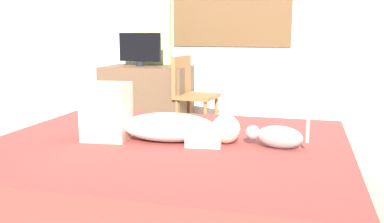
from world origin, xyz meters
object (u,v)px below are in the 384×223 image
at_px(desk, 147,100).
at_px(tv_monitor, 140,49).
at_px(person_lying, 152,122).
at_px(chair_by_desk, 190,91).
at_px(bed, 167,178).
at_px(cup, 182,62).
at_px(cat, 276,136).

bearing_deg(desk, tv_monitor, -180.00).
bearing_deg(person_lying, chair_by_desk, 98.00).
relative_size(bed, desk, 2.40).
relative_size(tv_monitor, chair_by_desk, 0.56).
distance_m(bed, person_lying, 0.36).
height_order(bed, chair_by_desk, chair_by_desk).
distance_m(bed, chair_by_desk, 1.82).
xyz_separation_m(cup, chair_by_desk, (0.13, -0.15, -0.28)).
distance_m(person_lying, chair_by_desk, 1.78).
xyz_separation_m(tv_monitor, cup, (0.46, 0.00, -0.13)).
bearing_deg(cat, person_lying, -178.18).
bearing_deg(cat, bed, -177.80).
bearing_deg(cat, desk, 128.45).
relative_size(cat, desk, 0.39).
xyz_separation_m(bed, cup, (-0.47, 1.91, 0.56)).
bearing_deg(desk, chair_by_desk, -15.26).
bearing_deg(person_lying, cup, 101.33).
bearing_deg(chair_by_desk, cup, 132.81).
relative_size(cat, tv_monitor, 0.74).
bearing_deg(chair_by_desk, person_lying, -82.00).
bearing_deg(person_lying, desk, 111.98).
bearing_deg(cat, chair_by_desk, 119.23).
bearing_deg(bed, person_lying, 179.14).
relative_size(desk, chair_by_desk, 1.05).
relative_size(bed, person_lying, 2.29).
bearing_deg(tv_monitor, desk, 0.00).
height_order(desk, tv_monitor, tv_monitor).
relative_size(desk, cup, 9.24).
distance_m(person_lying, tv_monitor, 2.12).
distance_m(desk, tv_monitor, 0.56).
height_order(cat, chair_by_desk, chair_by_desk).
xyz_separation_m(desk, tv_monitor, (-0.07, -0.00, 0.55)).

